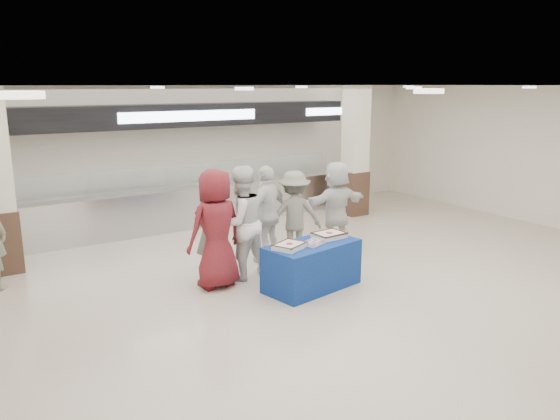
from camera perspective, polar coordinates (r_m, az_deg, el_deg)
ground at (r=8.48m, az=5.56°, el=-9.41°), size 14.00×14.00×0.00m
serving_line at (r=12.67m, az=-9.71°, el=3.44°), size 8.70×0.85×2.80m
column_right at (r=13.73m, az=7.86°, el=5.80°), size 0.55×0.55×3.20m
display_table at (r=8.83m, az=3.35°, el=-5.83°), size 1.66×1.02×0.75m
sheet_cake_left at (r=8.42m, az=1.00°, el=-3.72°), size 0.58×0.53×0.10m
sheet_cake_right at (r=9.05m, az=5.16°, el=-2.58°), size 0.52×0.41×0.10m
cupcake_tray at (r=8.65m, az=3.42°, el=-3.42°), size 0.46×0.41×0.06m
civilian_maroon at (r=8.77m, az=-6.71°, el=-1.97°), size 1.00×0.71×1.94m
soldier_a at (r=9.01m, az=-7.25°, el=-2.33°), size 0.69×0.51×1.71m
chef_tall at (r=9.15m, az=-4.13°, el=-1.34°), size 0.99×0.80×1.92m
chef_short at (r=10.01m, az=-1.30°, el=-0.43°), size 1.14×0.79×1.80m
soldier_b at (r=10.25m, az=1.47°, el=-0.50°), size 1.23×0.99×1.66m
civilian_white at (r=10.87m, az=5.87°, el=0.50°), size 1.64×0.52×1.76m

